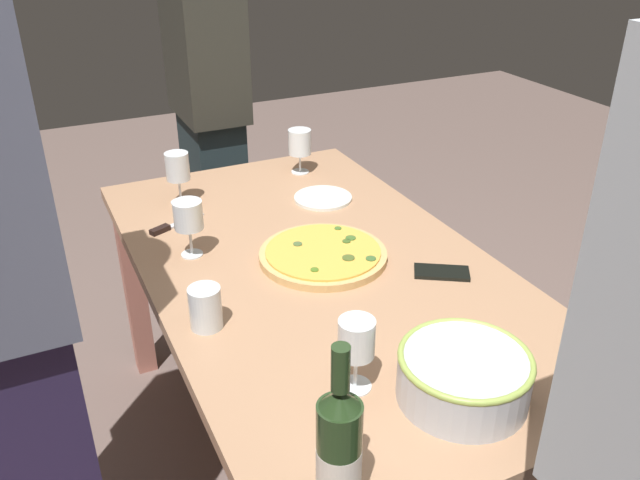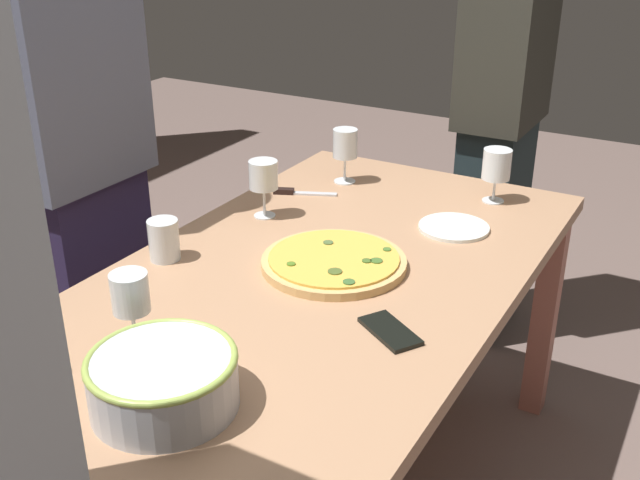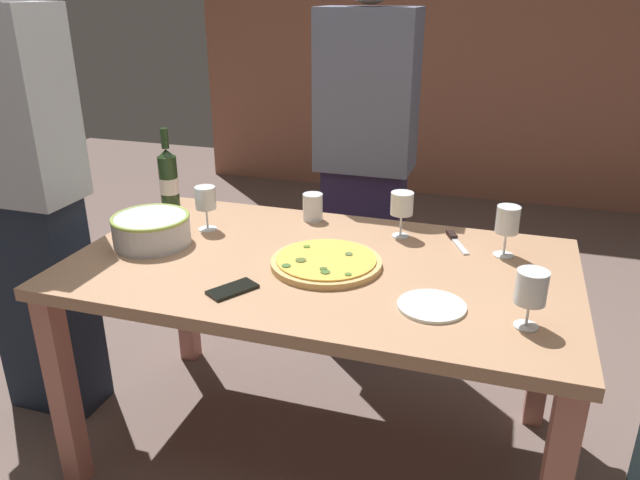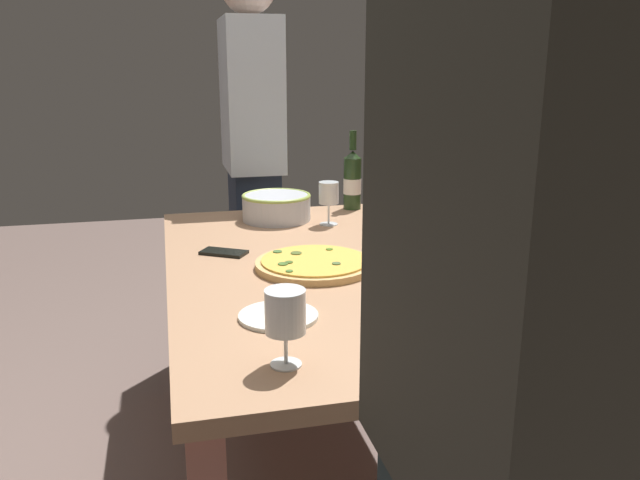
{
  "view_description": "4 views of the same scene",
  "coord_description": "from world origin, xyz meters",
  "px_view_note": "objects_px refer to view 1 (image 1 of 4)",
  "views": [
    {
      "loc": [
        -1.39,
        0.66,
        1.64
      ],
      "look_at": [
        0.0,
        0.0,
        0.83
      ],
      "focal_mm": 36.9,
      "sensor_mm": 36.0,
      "label": 1
    },
    {
      "loc": [
        -1.39,
        -0.8,
        1.57
      ],
      "look_at": [
        0.0,
        0.0,
        0.83
      ],
      "focal_mm": 42.07,
      "sensor_mm": 36.0,
      "label": 2
    },
    {
      "loc": [
        0.54,
        -1.69,
        1.56
      ],
      "look_at": [
        0.0,
        0.0,
        0.83
      ],
      "focal_mm": 34.16,
      "sensor_mm": 36.0,
      "label": 3
    },
    {
      "loc": [
        1.78,
        -0.43,
        1.33
      ],
      "look_at": [
        0.0,
        0.0,
        0.83
      ],
      "focal_mm": 35.96,
      "sensor_mm": 36.0,
      "label": 4
    }
  ],
  "objects_px": {
    "wine_glass_near_pizza": "(188,216)",
    "wine_glass_far_left": "(178,168)",
    "wine_bottle": "(339,450)",
    "side_plate": "(323,198)",
    "wine_glass_by_bottle": "(300,144)",
    "pizza_knife": "(170,226)",
    "serving_bowl": "(464,375)",
    "wine_glass_far_right": "(356,342)",
    "pizza": "(323,255)",
    "cup_amber": "(205,308)",
    "person_host": "(9,292)",
    "dining_table": "(320,294)",
    "cell_phone": "(442,272)",
    "person_guest_left": "(209,108)"
  },
  "relations": [
    {
      "from": "cup_amber",
      "to": "side_plate",
      "type": "height_order",
      "value": "cup_amber"
    },
    {
      "from": "serving_bowl",
      "to": "cell_phone",
      "type": "distance_m",
      "value": 0.48
    },
    {
      "from": "wine_glass_far_left",
      "to": "pizza_knife",
      "type": "bearing_deg",
      "value": 154.95
    },
    {
      "from": "pizza_knife",
      "to": "person_host",
      "type": "bearing_deg",
      "value": 134.31
    },
    {
      "from": "dining_table",
      "to": "side_plate",
      "type": "xyz_separation_m",
      "value": [
        0.38,
        -0.19,
        0.1
      ]
    },
    {
      "from": "wine_bottle",
      "to": "person_host",
      "type": "bearing_deg",
      "value": 32.59
    },
    {
      "from": "pizza",
      "to": "wine_glass_far_left",
      "type": "bearing_deg",
      "value": 25.6
    },
    {
      "from": "person_host",
      "to": "cup_amber",
      "type": "bearing_deg",
      "value": -17.85
    },
    {
      "from": "wine_glass_by_bottle",
      "to": "person_host",
      "type": "xyz_separation_m",
      "value": [
        -0.67,
        0.97,
        0.03
      ]
    },
    {
      "from": "pizza",
      "to": "wine_glass_far_left",
      "type": "relative_size",
      "value": 2.07
    },
    {
      "from": "dining_table",
      "to": "person_guest_left",
      "type": "distance_m",
      "value": 1.21
    },
    {
      "from": "wine_glass_by_bottle",
      "to": "side_plate",
      "type": "height_order",
      "value": "wine_glass_by_bottle"
    },
    {
      "from": "wine_glass_near_pizza",
      "to": "wine_glass_far_right",
      "type": "bearing_deg",
      "value": -167.83
    },
    {
      "from": "cup_amber",
      "to": "wine_bottle",
      "type": "bearing_deg",
      "value": -175.49
    },
    {
      "from": "pizza_knife",
      "to": "wine_glass_far_right",
      "type": "bearing_deg",
      "value": -169.59
    },
    {
      "from": "wine_glass_far_right",
      "to": "cell_phone",
      "type": "bearing_deg",
      "value": -54.78
    },
    {
      "from": "serving_bowl",
      "to": "side_plate",
      "type": "xyz_separation_m",
      "value": [
        0.98,
        -0.17,
        -0.05
      ]
    },
    {
      "from": "dining_table",
      "to": "wine_bottle",
      "type": "relative_size",
      "value": 4.96
    },
    {
      "from": "serving_bowl",
      "to": "person_host",
      "type": "bearing_deg",
      "value": 54.39
    },
    {
      "from": "wine_glass_far_right",
      "to": "person_host",
      "type": "bearing_deg",
      "value": 53.86
    },
    {
      "from": "wine_glass_near_pizza",
      "to": "wine_glass_far_left",
      "type": "bearing_deg",
      "value": -10.24
    },
    {
      "from": "wine_glass_far_left",
      "to": "cup_amber",
      "type": "relative_size",
      "value": 1.65
    },
    {
      "from": "wine_glass_near_pizza",
      "to": "wine_glass_by_bottle",
      "type": "distance_m",
      "value": 0.67
    },
    {
      "from": "side_plate",
      "to": "cell_phone",
      "type": "bearing_deg",
      "value": -172.47
    },
    {
      "from": "wine_glass_far_left",
      "to": "cell_phone",
      "type": "height_order",
      "value": "wine_glass_far_left"
    },
    {
      "from": "pizza_knife",
      "to": "dining_table",
      "type": "bearing_deg",
      "value": -141.91
    },
    {
      "from": "serving_bowl",
      "to": "wine_glass_far_right",
      "type": "bearing_deg",
      "value": 56.24
    },
    {
      "from": "dining_table",
      "to": "wine_glass_far_left",
      "type": "bearing_deg",
      "value": 22.52
    },
    {
      "from": "dining_table",
      "to": "pizza_knife",
      "type": "distance_m",
      "value": 0.51
    },
    {
      "from": "pizza",
      "to": "person_guest_left",
      "type": "distance_m",
      "value": 1.16
    },
    {
      "from": "wine_glass_near_pizza",
      "to": "wine_glass_by_bottle",
      "type": "height_order",
      "value": "wine_glass_near_pizza"
    },
    {
      "from": "dining_table",
      "to": "person_host",
      "type": "relative_size",
      "value": 0.92
    },
    {
      "from": "person_host",
      "to": "dining_table",
      "type": "bearing_deg",
      "value": -0.0
    },
    {
      "from": "pizza",
      "to": "pizza_knife",
      "type": "relative_size",
      "value": 1.91
    },
    {
      "from": "pizza",
      "to": "wine_glass_far_right",
      "type": "xyz_separation_m",
      "value": [
        -0.5,
        0.17,
        0.1
      ]
    },
    {
      "from": "wine_glass_far_left",
      "to": "person_host",
      "type": "distance_m",
      "value": 0.79
    },
    {
      "from": "wine_bottle",
      "to": "cup_amber",
      "type": "distance_m",
      "value": 0.59
    },
    {
      "from": "wine_glass_by_bottle",
      "to": "pizza_knife",
      "type": "bearing_deg",
      "value": 114.0
    },
    {
      "from": "wine_glass_far_left",
      "to": "cup_amber",
      "type": "bearing_deg",
      "value": 169.77
    },
    {
      "from": "wine_glass_near_pizza",
      "to": "cup_amber",
      "type": "distance_m",
      "value": 0.36
    },
    {
      "from": "cell_phone",
      "to": "person_host",
      "type": "distance_m",
      "value": 1.04
    },
    {
      "from": "wine_glass_near_pizza",
      "to": "wine_bottle",
      "type": "bearing_deg",
      "value": 178.96
    },
    {
      "from": "pizza_knife",
      "to": "serving_bowl",
      "type": "bearing_deg",
      "value": -161.2
    },
    {
      "from": "wine_bottle",
      "to": "side_plate",
      "type": "relative_size",
      "value": 1.7
    },
    {
      "from": "wine_glass_by_bottle",
      "to": "person_guest_left",
      "type": "distance_m",
      "value": 0.58
    },
    {
      "from": "wine_glass_by_bottle",
      "to": "wine_glass_far_left",
      "type": "xyz_separation_m",
      "value": [
        -0.07,
        0.46,
        0.01
      ]
    },
    {
      "from": "side_plate",
      "to": "wine_glass_far_left",
      "type": "bearing_deg",
      "value": 67.66
    },
    {
      "from": "serving_bowl",
      "to": "wine_glass_far_right",
      "type": "xyz_separation_m",
      "value": [
        0.12,
        0.18,
        0.06
      ]
    },
    {
      "from": "cup_amber",
      "to": "person_host",
      "type": "xyz_separation_m",
      "value": [
        0.11,
        0.39,
        0.09
      ]
    },
    {
      "from": "serving_bowl",
      "to": "wine_bottle",
      "type": "height_order",
      "value": "wine_bottle"
    }
  ]
}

